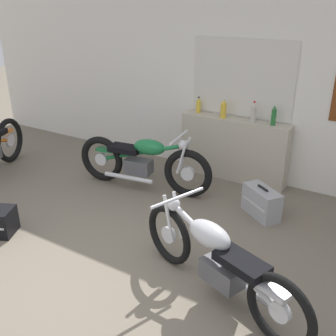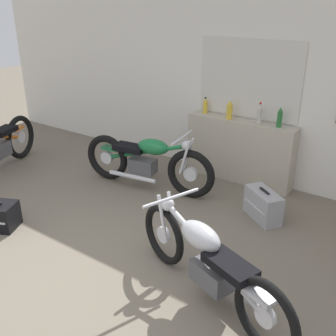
% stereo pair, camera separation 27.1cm
% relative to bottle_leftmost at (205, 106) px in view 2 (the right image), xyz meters
% --- Properties ---
extents(ground_plane, '(24.00, 24.00, 0.00)m').
position_rel_bottle_leftmost_xyz_m(ground_plane, '(0.37, -3.18, -1.05)').
color(ground_plane, '#706656').
extents(wall_back, '(10.00, 0.07, 2.80)m').
position_rel_bottle_leftmost_xyz_m(wall_back, '(0.39, 0.13, 0.36)').
color(wall_back, silver).
rests_on(wall_back, ground_plane).
extents(sill_counter, '(1.64, 0.28, 0.94)m').
position_rel_bottle_leftmost_xyz_m(sill_counter, '(0.64, -0.05, -0.58)').
color(sill_counter, '#B7AD99').
rests_on(sill_counter, ground_plane).
extents(bottle_leftmost, '(0.07, 0.07, 0.25)m').
position_rel_bottle_leftmost_xyz_m(bottle_leftmost, '(0.00, 0.00, 0.00)').
color(bottle_leftmost, gold).
rests_on(bottle_leftmost, sill_counter).
extents(bottle_left_center, '(0.09, 0.09, 0.30)m').
position_rel_bottle_leftmost_xyz_m(bottle_left_center, '(0.45, -0.08, 0.02)').
color(bottle_left_center, gold).
rests_on(bottle_left_center, sill_counter).
extents(bottle_center, '(0.07, 0.07, 0.31)m').
position_rel_bottle_leftmost_xyz_m(bottle_center, '(0.90, -0.06, 0.03)').
color(bottle_center, '#B7B2A8').
rests_on(bottle_center, sill_counter).
extents(bottle_right_center, '(0.07, 0.07, 0.31)m').
position_rel_bottle_leftmost_xyz_m(bottle_right_center, '(1.19, -0.05, 0.03)').
color(bottle_right_center, '#23662D').
rests_on(bottle_right_center, sill_counter).
extents(motorcycle_green, '(2.07, 0.65, 0.87)m').
position_rel_bottle_leftmost_xyz_m(motorcycle_green, '(-0.33, -1.06, -0.63)').
color(motorcycle_green, black).
rests_on(motorcycle_green, ground_plane).
extents(motorcycle_silver, '(1.94, 0.88, 0.83)m').
position_rel_bottle_leftmost_xyz_m(motorcycle_silver, '(1.55, -2.59, -0.64)').
color(motorcycle_silver, black).
rests_on(motorcycle_silver, ground_plane).
extents(hard_case_silver, '(0.58, 0.51, 0.40)m').
position_rel_bottle_leftmost_xyz_m(hard_case_silver, '(1.41, -0.94, -0.86)').
color(hard_case_silver, '#9E9EA3').
rests_on(hard_case_silver, ground_plane).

